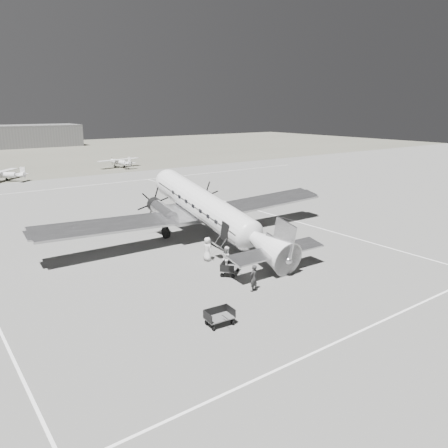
# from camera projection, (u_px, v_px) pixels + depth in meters

# --- Properties ---
(ground) EXTENTS (260.00, 260.00, 0.00)m
(ground) POSITION_uv_depth(u_px,v_px,m) (235.00, 255.00, 35.85)
(ground) COLOR slate
(ground) RESTS_ON ground
(taxi_line_near) EXTENTS (60.00, 0.15, 0.01)m
(taxi_line_near) POSITION_uv_depth(u_px,v_px,m) (384.00, 320.00, 24.92)
(taxi_line_near) COLOR white
(taxi_line_near) RESTS_ON ground
(taxi_line_right) EXTENTS (0.15, 80.00, 0.01)m
(taxi_line_right) POSITION_uv_depth(u_px,v_px,m) (332.00, 232.00, 42.68)
(taxi_line_right) COLOR white
(taxi_line_right) RESTS_ON ground
(taxi_line_horizon) EXTENTS (90.00, 0.15, 0.01)m
(taxi_line_horizon) POSITION_uv_depth(u_px,v_px,m) (77.00, 187.00, 67.09)
(taxi_line_horizon) COLOR white
(taxi_line_horizon) RESTS_ON ground
(grass_infield) EXTENTS (260.00, 90.00, 0.01)m
(grass_infield) POSITION_uv_depth(u_px,v_px,m) (6.00, 156.00, 110.03)
(grass_infield) COLOR #5D5B4E
(grass_infield) RESTS_ON ground
(hangar_main) EXTENTS (42.00, 14.00, 6.60)m
(hangar_main) POSITION_uv_depth(u_px,v_px,m) (6.00, 137.00, 131.55)
(hangar_main) COLOR #5E5E5E
(hangar_main) RESTS_ON ground
(dc3_airliner) EXTENTS (30.10, 21.14, 5.67)m
(dc3_airliner) POSITION_uv_depth(u_px,v_px,m) (211.00, 212.00, 38.40)
(dc3_airliner) COLOR #BDBDC0
(dc3_airliner) RESTS_ON ground
(light_plane_left) EXTENTS (11.60, 11.76, 1.90)m
(light_plane_left) POSITION_uv_depth(u_px,v_px,m) (3.00, 176.00, 71.58)
(light_plane_left) COLOR silver
(light_plane_left) RESTS_ON ground
(light_plane_right) EXTENTS (10.26, 8.83, 1.91)m
(light_plane_right) POSITION_uv_depth(u_px,v_px,m) (120.00, 163.00, 88.01)
(light_plane_right) COLOR silver
(light_plane_right) RESTS_ON ground
(baggage_cart_near) EXTENTS (2.16, 2.08, 1.00)m
(baggage_cart_near) POSITION_uv_depth(u_px,v_px,m) (230.00, 268.00, 31.65)
(baggage_cart_near) COLOR #535353
(baggage_cart_near) RESTS_ON ground
(baggage_cart_far) EXTENTS (1.73, 1.28, 0.93)m
(baggage_cart_far) POSITION_uv_depth(u_px,v_px,m) (219.00, 317.00, 24.27)
(baggage_cart_far) COLOR #535353
(baggage_cart_far) RESTS_ON ground
(ground_crew) EXTENTS (0.77, 0.62, 1.83)m
(ground_crew) POSITION_uv_depth(u_px,v_px,m) (253.00, 278.00, 28.67)
(ground_crew) COLOR #2C2C2C
(ground_crew) RESTS_ON ground
(ramp_agent) EXTENTS (0.92, 1.06, 1.87)m
(ramp_agent) POSITION_uv_depth(u_px,v_px,m) (227.00, 258.00, 32.34)
(ramp_agent) COLOR silver
(ramp_agent) RESTS_ON ground
(passenger) EXTENTS (0.64, 0.96, 1.92)m
(passenger) POSITION_uv_depth(u_px,v_px,m) (207.00, 249.00, 34.42)
(passenger) COLOR silver
(passenger) RESTS_ON ground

